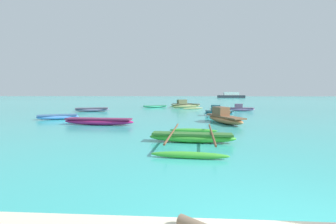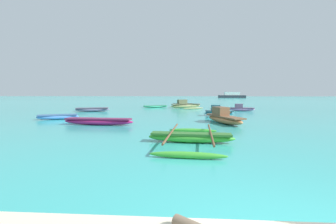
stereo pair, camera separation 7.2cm
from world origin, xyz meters
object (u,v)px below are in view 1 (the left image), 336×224
at_px(moored_boat_3, 92,109).
at_px(moored_boat_8, 219,112).
at_px(moored_boat_5, 192,137).
at_px(moored_boat_1, 241,108).
at_px(distant_ferry, 231,96).
at_px(moored_boat_2, 224,118).
at_px(moored_boat_7, 58,117).
at_px(moored_boat_0, 155,106).
at_px(moored_boat_6, 185,105).
at_px(moored_boat_4, 99,121).

relative_size(moored_boat_3, moored_boat_8, 0.86).
xyz_separation_m(moored_boat_3, moored_boat_5, (9.21, -13.33, -0.03)).
relative_size(moored_boat_1, distant_ferry, 0.27).
height_order(moored_boat_2, moored_boat_7, moored_boat_2).
distance_m(moored_boat_0, moored_boat_3, 8.50).
bearing_deg(moored_boat_6, moored_boat_0, 140.62).
height_order(moored_boat_3, moored_boat_5, moored_boat_5).
relative_size(moored_boat_4, moored_boat_7, 1.52).
xyz_separation_m(moored_boat_1, moored_boat_7, (-14.74, -8.13, -0.06)).
distance_m(moored_boat_4, moored_boat_8, 9.62).
bearing_deg(moored_boat_6, distant_ferry, 46.49).
xyz_separation_m(moored_boat_1, moored_boat_3, (-14.93, -1.58, -0.05)).
relative_size(moored_boat_1, moored_boat_8, 0.65).
relative_size(moored_boat_1, moored_boat_7, 0.93).
height_order(moored_boat_8, distant_ferry, distant_ferry).
bearing_deg(moored_boat_1, moored_boat_5, -106.30).
relative_size(moored_boat_2, moored_boat_6, 0.75).
bearing_deg(distant_ferry, moored_boat_7, -111.58).
bearing_deg(moored_boat_8, moored_boat_3, 165.03).
bearing_deg(moored_boat_2, distant_ferry, 145.53).
xyz_separation_m(moored_boat_7, distant_ferry, (26.74, 67.61, 0.66)).
bearing_deg(moored_boat_3, distant_ferry, 51.98).
xyz_separation_m(moored_boat_4, moored_boat_6, (5.24, 14.60, 0.12)).
relative_size(moored_boat_0, moored_boat_5, 0.71).
bearing_deg(moored_boat_8, moored_boat_5, -103.76).
xyz_separation_m(moored_boat_0, moored_boat_4, (-1.48, -15.51, 0.06)).
distance_m(moored_boat_2, moored_boat_7, 11.31).
relative_size(moored_boat_0, moored_boat_7, 1.16).
bearing_deg(moored_boat_8, moored_boat_7, -163.81).
xyz_separation_m(moored_boat_2, moored_boat_8, (0.41, 4.42, -0.05)).
bearing_deg(moored_boat_4, moored_boat_6, 74.66).
height_order(moored_boat_5, distant_ferry, distant_ferry).
bearing_deg(moored_boat_5, moored_boat_2, 72.62).
height_order(moored_boat_6, moored_boat_7, moored_boat_6).
bearing_deg(moored_boat_4, moored_boat_7, 151.48).
height_order(moored_boat_1, moored_boat_8, moored_boat_8).
distance_m(moored_boat_1, distant_ferry, 60.69).
bearing_deg(moored_boat_5, moored_boat_1, 73.56).
bearing_deg(moored_boat_7, moored_boat_0, 44.67).
distance_m(moored_boat_3, distant_ferry, 66.74).
bearing_deg(moored_boat_4, moored_boat_3, 118.46).
relative_size(moored_boat_1, moored_boat_2, 0.73).
distance_m(moored_boat_4, moored_boat_7, 4.57).
distance_m(moored_boat_0, moored_boat_7, 14.07).
distance_m(moored_boat_6, distant_ferry, 58.24).
xyz_separation_m(moored_boat_5, moored_boat_8, (2.62, 9.93, 0.10)).
bearing_deg(distant_ferry, moored_boat_1, -101.40).
distance_m(moored_boat_7, moored_boat_8, 12.06).
bearing_deg(moored_boat_8, moored_boat_1, 59.14).
height_order(moored_boat_7, distant_ferry, distant_ferry).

